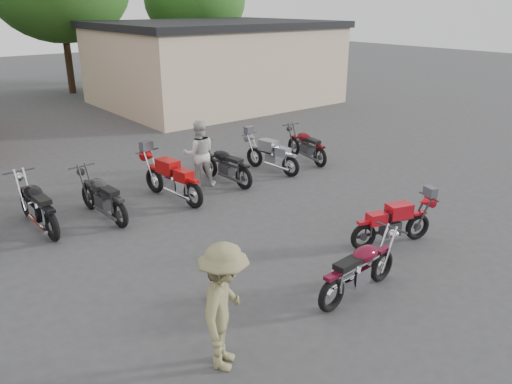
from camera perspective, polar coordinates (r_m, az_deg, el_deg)
ground at (r=8.74m, az=4.99°, el=-10.81°), size 90.00×90.00×0.00m
stucco_building at (r=24.67m, az=-4.82°, el=14.21°), size 10.00×8.00×3.50m
tree_2 at (r=28.82m, az=-21.33°, el=19.19°), size 7.04×7.04×8.80m
tree_3 at (r=32.29m, az=-6.90°, el=19.34°), size 6.08×6.08×7.60m
vintage_motorcycle at (r=8.43m, az=11.84°, el=-8.22°), size 1.90×0.73×1.08m
sportbike at (r=10.30m, az=15.45°, el=-3.18°), size 1.87×1.09×1.03m
helmet at (r=8.35m, az=-4.75°, el=-11.42°), size 0.33×0.33×0.25m
person_light at (r=13.13m, az=-6.53°, el=4.38°), size 1.05×0.95×1.76m
person_tan at (r=6.61m, az=-3.62°, el=-13.00°), size 1.31×1.27×1.79m
row_bike_2 at (r=11.56m, az=-23.80°, el=-1.10°), size 0.76×2.10×1.21m
row_bike_3 at (r=11.66m, az=-17.21°, el=-0.20°), size 0.80×2.02×1.14m
row_bike_4 at (r=12.33m, az=-9.64°, el=1.76°), size 0.98×2.16×1.21m
row_bike_5 at (r=13.39m, az=-3.56°, el=3.34°), size 0.82×1.97×1.11m
row_bike_6 at (r=14.30m, az=1.74°, el=4.47°), size 0.90×1.95×1.09m
row_bike_7 at (r=15.34m, az=5.74°, el=5.53°), size 0.91×1.97×1.10m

